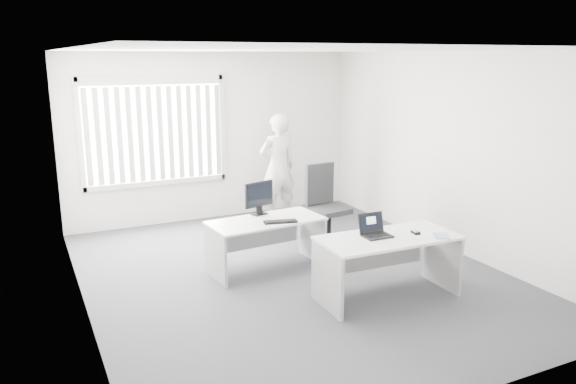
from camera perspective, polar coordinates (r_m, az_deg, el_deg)
name	(u,v)px	position (r m, az deg, el deg)	size (l,w,h in m)	color
ground	(293,275)	(7.26, 0.47, -8.40)	(6.00, 6.00, 0.00)	#46454B
wall_back	(214,137)	(9.60, -7.55, 5.59)	(5.00, 0.02, 2.80)	silver
wall_front	(470,237)	(4.46, 17.99, -4.32)	(5.00, 0.02, 2.80)	silver
wall_left	(76,188)	(6.19, -20.71, 0.38)	(0.02, 6.00, 2.80)	silver
wall_right	(451,153)	(8.26, 16.24, 3.87)	(0.02, 6.00, 2.80)	silver
ceiling	(293,49)	(6.73, 0.52, 14.28)	(5.00, 6.00, 0.02)	white
window	(155,132)	(9.28, -13.39, 6.00)	(2.32, 0.06, 1.76)	silver
blinds	(156,134)	(9.22, -13.30, 5.77)	(2.20, 0.10, 1.50)	silver
desk_near	(388,254)	(6.55, 10.11, -6.18)	(1.63, 0.81, 0.73)	white
desk_far	(266,234)	(7.30, -2.24, -4.25)	(1.53, 0.81, 0.67)	white
office_chair	(326,219)	(8.39, 3.91, -2.73)	(0.76, 0.76, 1.18)	black
person	(278,167)	(9.42, -1.05, 2.51)	(0.66, 0.43, 1.81)	silver
laptop	(378,226)	(6.41, 9.08, -3.47)	(0.32, 0.28, 0.25)	black
paper_sheet	(424,234)	(6.65, 13.62, -4.19)	(0.30, 0.21, 0.00)	white
mouse	(416,232)	(6.64, 12.84, -3.95)	(0.07, 0.12, 0.05)	#B1B1B3
booklet	(441,236)	(6.62, 15.32, -4.31)	(0.16, 0.23, 0.01)	silver
keyboard	(280,222)	(7.12, -0.77, -3.03)	(0.42, 0.14, 0.02)	black
monitor	(259,198)	(7.43, -2.96, -0.63)	(0.45, 0.13, 0.45)	black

